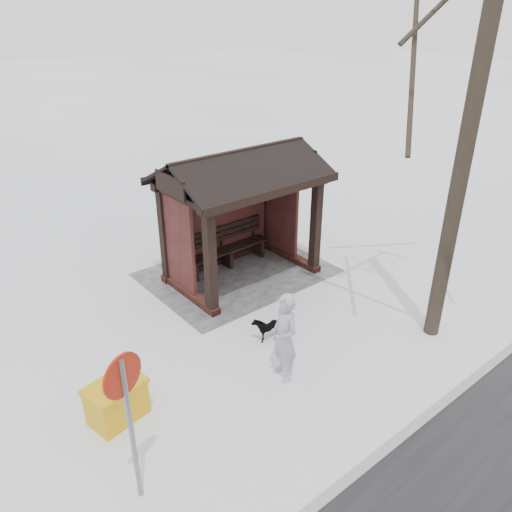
{
  "coord_description": "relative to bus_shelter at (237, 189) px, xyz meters",
  "views": [
    {
      "loc": [
        6.42,
        8.35,
        5.81
      ],
      "look_at": [
        0.23,
        0.8,
        0.92
      ],
      "focal_mm": 35.0,
      "sensor_mm": 36.0,
      "label": 1
    }
  ],
  "objects": [
    {
      "name": "ground",
      "position": [
        0.0,
        0.16,
        -2.17
      ],
      "size": [
        120.0,
        120.0,
        0.0
      ],
      "primitive_type": "plane",
      "color": "white",
      "rests_on": "ground"
    },
    {
      "name": "trampled_patch",
      "position": [
        0.0,
        -0.04,
        -2.16
      ],
      "size": [
        4.2,
        3.2,
        0.02
      ],
      "primitive_type": "cube",
      "color": "gray",
      "rests_on": "ground"
    },
    {
      "name": "dog",
      "position": [
        1.16,
        2.43,
        -1.92
      ],
      "size": [
        0.6,
        0.29,
        0.5
      ],
      "primitive_type": "imported",
      "rotation": [
        0.0,
        0.0,
        1.54
      ],
      "color": "black",
      "rests_on": "ground"
    },
    {
      "name": "bus_shelter",
      "position": [
        0.0,
        0.0,
        0.0
      ],
      "size": [
        3.6,
        2.4,
        3.09
      ],
      "color": "#391614",
      "rests_on": "ground"
    },
    {
      "name": "pedestrian",
      "position": [
        1.68,
        3.49,
        -1.34
      ],
      "size": [
        0.49,
        0.66,
        1.64
      ],
      "primitive_type": "imported",
      "rotation": [
        0.0,
        0.0,
        1.4
      ],
      "color": "#A199B4",
      "rests_on": "ground"
    },
    {
      "name": "kerb",
      "position": [
        0.0,
        5.66,
        -2.16
      ],
      "size": [
        120.0,
        0.15,
        0.06
      ],
      "primitive_type": "cube",
      "color": "gray",
      "rests_on": "ground"
    },
    {
      "name": "road_sign",
      "position": [
        4.74,
        4.03,
        -0.51
      ],
      "size": [
        0.56,
        0.22,
        2.28
      ],
      "rotation": [
        0.0,
        0.0,
        0.33
      ],
      "color": "slate",
      "rests_on": "ground"
    },
    {
      "name": "grit_bin",
      "position": [
        4.35,
        2.58,
        -1.82
      ],
      "size": [
        0.98,
        0.77,
        0.68
      ],
      "rotation": [
        0.0,
        0.0,
        0.2
      ],
      "color": "#D1950C",
      "rests_on": "ground"
    }
  ]
}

